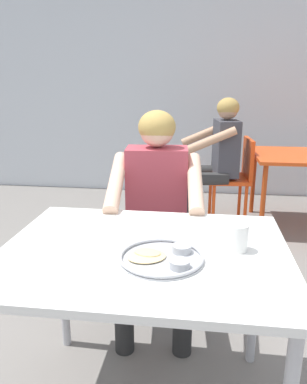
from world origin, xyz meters
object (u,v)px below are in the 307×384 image
thali_tray (162,257)px  chair_red_left (236,173)px  chair_foreground (158,225)px  drinking_cup (238,237)px  patron_background (216,151)px  table_background_red (301,163)px  diner_foreground (156,201)px  table_foreground (144,268)px

thali_tray → chair_red_left: 2.48m
chair_foreground → chair_red_left: bearing=67.9°
drinking_cup → patron_background: (-0.01, 2.26, -0.09)m
drinking_cup → patron_background: patron_background is taller
chair_foreground → table_background_red: bearing=50.5°
drinking_cup → chair_red_left: bearing=85.3°
chair_foreground → patron_background: (0.39, 1.41, 0.22)m
diner_foreground → table_background_red: diner_foreground is taller
patron_background → diner_foreground: bearing=-102.9°
table_background_red → chair_red_left: bearing=177.2°
diner_foreground → chair_red_left: 1.78m
thali_tray → table_background_red: thali_tray is taller
diner_foreground → chair_red_left: diner_foreground is taller
chair_red_left → patron_background: bearing=-167.9°
table_foreground → drinking_cup: drinking_cup is taller
table_foreground → chair_foreground: chair_foreground is taller
table_foreground → diner_foreground: (-0.04, 0.67, 0.05)m
diner_foreground → patron_background: same height
patron_background → table_foreground: bearing=-98.3°
chair_foreground → thali_tray: bearing=-82.4°
table_foreground → diner_foreground: 0.67m
table_foreground → patron_background: patron_background is taller
chair_red_left → patron_background: patron_background is taller
chair_red_left → patron_background: (-0.20, -0.04, 0.23)m
diner_foreground → thali_tray: bearing=-81.2°
drinking_cup → table_background_red: (0.78, 2.28, -0.19)m
table_background_red → diner_foreground: bearing=-125.3°
thali_tray → patron_background: bearing=83.9°
thali_tray → chair_foreground: bearing=97.6°
chair_red_left → patron_background: size_ratio=0.69×
chair_foreground → diner_foreground: diner_foreground is taller
thali_tray → chair_red_left: chair_red_left is taller
patron_background → chair_red_left: bearing=12.1°
table_foreground → table_background_red: (1.12, 2.31, -0.05)m
table_background_red → chair_red_left: size_ratio=1.04×
table_background_red → table_foreground: bearing=-115.9°
drinking_cup → patron_background: size_ratio=0.08×
drinking_cup → chair_foreground: 0.99m
table_foreground → patron_background: bearing=81.7°
thali_tray → drinking_cup: (0.27, 0.12, 0.04)m
drinking_cup → diner_foreground: 0.75m
drinking_cup → diner_foreground: (-0.39, 0.64, -0.08)m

